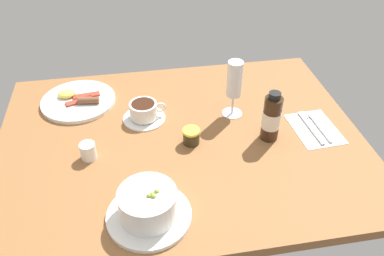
# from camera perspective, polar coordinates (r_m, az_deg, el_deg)

# --- Properties ---
(ground_plane) EXTENTS (1.10, 0.84, 0.03)m
(ground_plane) POSITION_cam_1_polar(r_m,az_deg,el_deg) (1.22, -1.56, -2.01)
(ground_plane) COLOR brown
(porridge_bowl) EXTENTS (0.21, 0.21, 0.09)m
(porridge_bowl) POSITION_cam_1_polar(r_m,az_deg,el_deg) (0.97, -6.31, -11.00)
(porridge_bowl) COLOR white
(porridge_bowl) RESTS_ON ground_plane
(cutlery_setting) EXTENTS (0.14, 0.19, 0.01)m
(cutlery_setting) POSITION_cam_1_polar(r_m,az_deg,el_deg) (1.30, 17.14, 0.08)
(cutlery_setting) COLOR white
(cutlery_setting) RESTS_ON ground_plane
(coffee_cup) EXTENTS (0.14, 0.14, 0.06)m
(coffee_cup) POSITION_cam_1_polar(r_m,az_deg,el_deg) (1.28, -6.90, 2.33)
(coffee_cup) COLOR white
(coffee_cup) RESTS_ON ground_plane
(creamer_jug) EXTENTS (0.04, 0.05, 0.06)m
(creamer_jug) POSITION_cam_1_polar(r_m,az_deg,el_deg) (1.16, -14.65, -3.23)
(creamer_jug) COLOR white
(creamer_jug) RESTS_ON ground_plane
(wine_glass) EXTENTS (0.07, 0.07, 0.19)m
(wine_glass) POSITION_cam_1_polar(r_m,az_deg,el_deg) (1.25, 6.09, 6.55)
(wine_glass) COLOR white
(wine_glass) RESTS_ON ground_plane
(jam_jar) EXTENTS (0.05, 0.05, 0.05)m
(jam_jar) POSITION_cam_1_polar(r_m,az_deg,el_deg) (1.18, -0.11, -1.19)
(jam_jar) COLOR #362B19
(jam_jar) RESTS_ON ground_plane
(sauce_bottle_brown) EXTENTS (0.05, 0.05, 0.16)m
(sauce_bottle_brown) POSITION_cam_1_polar(r_m,az_deg,el_deg) (1.19, 11.30, 1.42)
(sauce_bottle_brown) COLOR #382314
(sauce_bottle_brown) RESTS_ON ground_plane
(breakfast_plate) EXTENTS (0.25, 0.25, 0.04)m
(breakfast_plate) POSITION_cam_1_polar(r_m,az_deg,el_deg) (1.41, -16.01, 3.82)
(breakfast_plate) COLOR white
(breakfast_plate) RESTS_ON ground_plane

